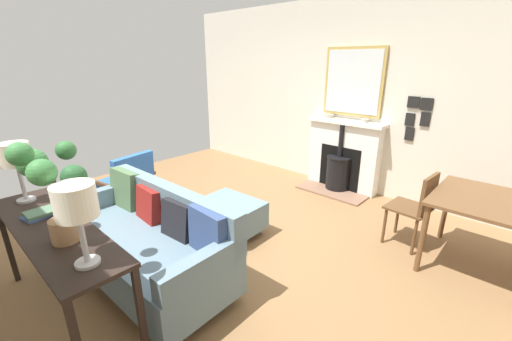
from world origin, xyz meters
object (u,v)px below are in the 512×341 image
object	(u,v)px
sofa	(148,240)
ottoman	(230,214)
mantel_bowl_far	(364,120)
potted_plant	(50,179)
armchair_accent	(127,178)
console_table	(54,237)
mantel_bowl_near	(329,116)
table_lamp_far_end	(76,205)
book_stack	(42,213)
fireplace	(342,160)
dining_table	(487,209)
dining_chair_near_fireplace	(417,205)
table_lamp_near_end	(15,157)

from	to	relation	value
sofa	ottoman	world-z (taller)	sofa
mantel_bowl_far	potted_plant	world-z (taller)	potted_plant
sofa	armchair_accent	bearing A→B (deg)	-110.63
console_table	mantel_bowl_near	bearing A→B (deg)	-179.30
potted_plant	table_lamp_far_end	bearing A→B (deg)	91.31
console_table	book_stack	distance (m)	0.27
fireplace	dining_table	size ratio (longest dim) A/B	1.25
ottoman	armchair_accent	distance (m)	1.60
mantel_bowl_far	dining_table	xyz separation A→B (m)	(1.02, 1.69, -0.47)
dining_chair_near_fireplace	table_lamp_near_end	bearing A→B (deg)	-38.74
table_lamp_near_end	table_lamp_far_end	bearing A→B (deg)	90.00
table_lamp_near_end	dining_table	size ratio (longest dim) A/B	0.54
ottoman	table_lamp_far_end	world-z (taller)	table_lamp_far_end
mantel_bowl_far	table_lamp_far_end	world-z (taller)	table_lamp_far_end
sofa	table_lamp_near_end	world-z (taller)	table_lamp_near_end
table_lamp_far_end	mantel_bowl_near	bearing A→B (deg)	-169.82
fireplace	sofa	distance (m)	3.17
mantel_bowl_far	dining_table	distance (m)	2.03
fireplace	armchair_accent	size ratio (longest dim) A/B	1.53
mantel_bowl_far	table_lamp_far_end	xyz separation A→B (m)	(3.89, 0.12, 0.07)
sofa	table_lamp_near_end	bearing A→B (deg)	-42.77
armchair_accent	mantel_bowl_near	bearing A→B (deg)	150.50
console_table	dining_chair_near_fireplace	world-z (taller)	dining_chair_near_fireplace
sofa	console_table	size ratio (longest dim) A/B	1.08
sofa	dining_table	distance (m)	3.12
fireplace	dining_chair_near_fireplace	xyz separation A→B (m)	(0.99, 1.39, 0.03)
table_lamp_near_end	table_lamp_far_end	size ratio (longest dim) A/B	1.01
potted_plant	book_stack	size ratio (longest dim) A/B	2.55
armchair_accent	dining_table	bearing A→B (deg)	113.08
mantel_bowl_near	sofa	size ratio (longest dim) A/B	0.08
armchair_accent	table_lamp_near_end	bearing A→B (deg)	34.47
mantel_bowl_near	book_stack	size ratio (longest dim) A/B	0.56
mantel_bowl_near	book_stack	distance (m)	3.89
console_table	table_lamp_near_end	distance (m)	0.81
ottoman	console_table	world-z (taller)	console_table
fireplace	mantel_bowl_far	bearing A→B (deg)	96.44
armchair_accent	table_lamp_near_end	world-z (taller)	table_lamp_near_end
mantel_bowl_near	ottoman	world-z (taller)	mantel_bowl_near
mantel_bowl_near	armchair_accent	size ratio (longest dim) A/B	0.20
console_table	dining_chair_near_fireplace	bearing A→B (deg)	150.10
armchair_accent	console_table	bearing A→B (deg)	50.12
dining_table	dining_chair_near_fireplace	world-z (taller)	dining_chair_near_fireplace
table_lamp_near_end	potted_plant	distance (m)	0.93
armchair_accent	dining_chair_near_fireplace	xyz separation A→B (m)	(-1.59, 3.17, 0.07)
dining_chair_near_fireplace	table_lamp_far_end	bearing A→B (deg)	-19.19
mantel_bowl_near	console_table	size ratio (longest dim) A/B	0.09
armchair_accent	dining_chair_near_fireplace	bearing A→B (deg)	116.63
table_lamp_near_end	book_stack	world-z (taller)	table_lamp_near_end
sofa	table_lamp_near_end	xyz separation A→B (m)	(0.70, -0.65, 0.82)
table_lamp_far_end	potted_plant	bearing A→B (deg)	-88.69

